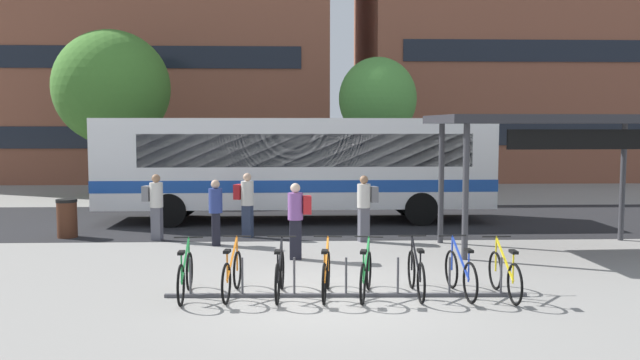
{
  "coord_description": "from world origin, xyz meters",
  "views": [
    {
      "loc": [
        -0.54,
        -10.86,
        2.99
      ],
      "look_at": [
        0.01,
        4.1,
        1.71
      ],
      "focal_mm": 35.85,
      "sensor_mm": 36.0,
      "label": 1
    }
  ],
  "objects_px": {
    "parked_bicycle_green_0": "(185,276)",
    "transit_shelter": "(553,125)",
    "commuter_olive_pack_1": "(216,208)",
    "parked_bicycle_green_4": "(366,275)",
    "parked_bicycle_yellow_7": "(505,275)",
    "commuter_red_pack_0": "(246,200)",
    "parked_bicycle_orange_3": "(326,275)",
    "parked_bicycle_blue_6": "(461,274)",
    "street_tree_0": "(378,99)",
    "parked_bicycle_black_5": "(416,274)",
    "trash_bin": "(67,218)",
    "street_tree_1": "(112,88)",
    "parked_bicycle_black_2": "(280,275)",
    "commuter_grey_pack_4": "(365,203)",
    "commuter_grey_pack_3": "(155,202)",
    "parked_bicycle_orange_1": "(232,275)",
    "commuter_red_pack_2": "(297,215)",
    "city_bus": "(294,164)"
  },
  "relations": [
    {
      "from": "parked_bicycle_yellow_7",
      "to": "commuter_olive_pack_1",
      "type": "bearing_deg",
      "value": 47.59
    },
    {
      "from": "parked_bicycle_yellow_7",
      "to": "commuter_red_pack_0",
      "type": "distance_m",
      "value": 7.93
    },
    {
      "from": "parked_bicycle_green_0",
      "to": "parked_bicycle_orange_3",
      "type": "relative_size",
      "value": 1.0
    },
    {
      "from": "parked_bicycle_green_0",
      "to": "commuter_red_pack_2",
      "type": "distance_m",
      "value": 3.76
    },
    {
      "from": "transit_shelter",
      "to": "commuter_red_pack_2",
      "type": "distance_m",
      "value": 6.48
    },
    {
      "from": "parked_bicycle_yellow_7",
      "to": "street_tree_0",
      "type": "height_order",
      "value": "street_tree_0"
    },
    {
      "from": "parked_bicycle_black_5",
      "to": "parked_bicycle_orange_1",
      "type": "bearing_deg",
      "value": 89.9
    },
    {
      "from": "parked_bicycle_green_0",
      "to": "parked_bicycle_black_2",
      "type": "height_order",
      "value": "same"
    },
    {
      "from": "parked_bicycle_orange_1",
      "to": "street_tree_1",
      "type": "xyz_separation_m",
      "value": [
        -6.47,
        15.79,
        4.14
      ]
    },
    {
      "from": "parked_bicycle_orange_3",
      "to": "parked_bicycle_orange_1",
      "type": "bearing_deg",
      "value": 93.47
    },
    {
      "from": "parked_bicycle_black_5",
      "to": "commuter_red_pack_2",
      "type": "relative_size",
      "value": 1.01
    },
    {
      "from": "commuter_olive_pack_1",
      "to": "parked_bicycle_green_4",
      "type": "bearing_deg",
      "value": 22.37
    },
    {
      "from": "commuter_olive_pack_1",
      "to": "commuter_grey_pack_3",
      "type": "relative_size",
      "value": 0.95
    },
    {
      "from": "parked_bicycle_black_2",
      "to": "parked_bicycle_orange_3",
      "type": "xyz_separation_m",
      "value": [
        0.81,
        -0.02,
        0.0
      ]
    },
    {
      "from": "parked_bicycle_black_5",
      "to": "street_tree_1",
      "type": "xyz_separation_m",
      "value": [
        -9.7,
        15.86,
        4.14
      ]
    },
    {
      "from": "commuter_red_pack_2",
      "to": "commuter_grey_pack_3",
      "type": "relative_size",
      "value": 0.99
    },
    {
      "from": "commuter_red_pack_0",
      "to": "parked_bicycle_orange_1",
      "type": "bearing_deg",
      "value": -67.42
    },
    {
      "from": "parked_bicycle_green_4",
      "to": "parked_bicycle_yellow_7",
      "type": "distance_m",
      "value": 2.42
    },
    {
      "from": "parked_bicycle_green_4",
      "to": "commuter_grey_pack_3",
      "type": "bearing_deg",
      "value": 52.59
    },
    {
      "from": "parked_bicycle_black_5",
      "to": "parked_bicycle_blue_6",
      "type": "xyz_separation_m",
      "value": [
        0.78,
        -0.02,
        0.0
      ]
    },
    {
      "from": "commuter_grey_pack_4",
      "to": "transit_shelter",
      "type": "bearing_deg",
      "value": 147.85
    },
    {
      "from": "street_tree_1",
      "to": "city_bus",
      "type": "bearing_deg",
      "value": -42.53
    },
    {
      "from": "parked_bicycle_green_0",
      "to": "transit_shelter",
      "type": "height_order",
      "value": "transit_shelter"
    },
    {
      "from": "transit_shelter",
      "to": "trash_bin",
      "type": "height_order",
      "value": "transit_shelter"
    },
    {
      "from": "parked_bicycle_black_5",
      "to": "trash_bin",
      "type": "distance_m",
      "value": 10.27
    },
    {
      "from": "commuter_olive_pack_1",
      "to": "commuter_red_pack_2",
      "type": "relative_size",
      "value": 0.96
    },
    {
      "from": "street_tree_1",
      "to": "parked_bicycle_black_2",
      "type": "bearing_deg",
      "value": -65.26
    },
    {
      "from": "parked_bicycle_orange_3",
      "to": "commuter_red_pack_0",
      "type": "height_order",
      "value": "commuter_red_pack_0"
    },
    {
      "from": "parked_bicycle_black_5",
      "to": "commuter_grey_pack_4",
      "type": "relative_size",
      "value": 1.01
    },
    {
      "from": "commuter_grey_pack_4",
      "to": "parked_bicycle_black_5",
      "type": "bearing_deg",
      "value": 77.26
    },
    {
      "from": "parked_bicycle_orange_1",
      "to": "transit_shelter",
      "type": "relative_size",
      "value": 0.3
    },
    {
      "from": "commuter_red_pack_2",
      "to": "street_tree_0",
      "type": "relative_size",
      "value": 0.3
    },
    {
      "from": "parked_bicycle_black_5",
      "to": "trash_bin",
      "type": "relative_size",
      "value": 1.67
    },
    {
      "from": "city_bus",
      "to": "parked_bicycle_green_0",
      "type": "xyz_separation_m",
      "value": [
        -1.85,
        -8.98,
        -1.39
      ]
    },
    {
      "from": "street_tree_0",
      "to": "trash_bin",
      "type": "bearing_deg",
      "value": -135.37
    },
    {
      "from": "commuter_grey_pack_3",
      "to": "street_tree_1",
      "type": "height_order",
      "value": "street_tree_1"
    },
    {
      "from": "parked_bicycle_orange_1",
      "to": "parked_bicycle_blue_6",
      "type": "xyz_separation_m",
      "value": [
        4.02,
        -0.09,
        0.0
      ]
    },
    {
      "from": "street_tree_0",
      "to": "street_tree_1",
      "type": "distance_m",
      "value": 10.98
    },
    {
      "from": "commuter_grey_pack_3",
      "to": "parked_bicycle_black_5",
      "type": "bearing_deg",
      "value": -32.11
    },
    {
      "from": "parked_bicycle_blue_6",
      "to": "transit_shelter",
      "type": "relative_size",
      "value": 0.3
    },
    {
      "from": "parked_bicycle_green_0",
      "to": "commuter_red_pack_2",
      "type": "relative_size",
      "value": 1.01
    },
    {
      "from": "commuter_grey_pack_4",
      "to": "street_tree_1",
      "type": "relative_size",
      "value": 0.25
    },
    {
      "from": "parked_bicycle_black_5",
      "to": "street_tree_1",
      "type": "relative_size",
      "value": 0.25
    },
    {
      "from": "commuter_red_pack_0",
      "to": "city_bus",
      "type": "bearing_deg",
      "value": 87.45
    },
    {
      "from": "parked_bicycle_green_0",
      "to": "parked_bicycle_blue_6",
      "type": "distance_m",
      "value": 4.81
    },
    {
      "from": "city_bus",
      "to": "street_tree_0",
      "type": "xyz_separation_m",
      "value": [
        3.44,
        6.55,
        2.29
      ]
    },
    {
      "from": "parked_bicycle_orange_3",
      "to": "parked_bicycle_blue_6",
      "type": "relative_size",
      "value": 1.0
    },
    {
      "from": "parked_bicycle_black_2",
      "to": "commuter_grey_pack_4",
      "type": "xyz_separation_m",
      "value": [
        2.06,
        5.27,
        0.6
      ]
    },
    {
      "from": "commuter_grey_pack_4",
      "to": "commuter_red_pack_2",
      "type": "bearing_deg",
      "value": 34.11
    },
    {
      "from": "commuter_red_pack_2",
      "to": "city_bus",
      "type": "bearing_deg",
      "value": -92.19
    }
  ]
}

